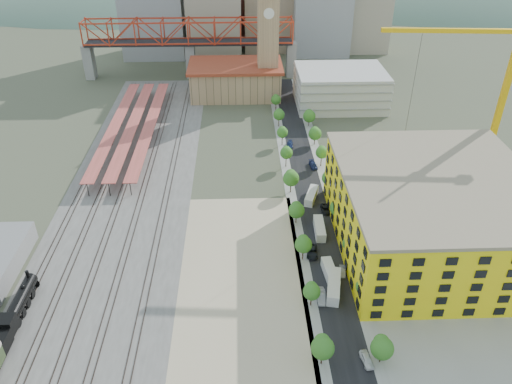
{
  "coord_description": "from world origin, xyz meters",
  "views": [
    {
      "loc": [
        -3.9,
        -116.04,
        76.68
      ],
      "look_at": [
        -0.0,
        -10.39,
        10.0
      ],
      "focal_mm": 35.0,
      "sensor_mm": 36.0,
      "label": 1
    }
  ],
  "objects_px": {
    "tower_crane": "(496,78)",
    "site_trailer_d": "(311,196)",
    "locomotive": "(15,314)",
    "car_0": "(321,295)",
    "site_trailer_c": "(319,228)",
    "site_trailer_a": "(334,286)",
    "construction_building": "(434,212)",
    "clock_tower": "(268,25)",
    "site_trailer_b": "(330,273)"
  },
  "relations": [
    {
      "from": "tower_crane",
      "to": "site_trailer_d",
      "type": "distance_m",
      "value": 58.43
    },
    {
      "from": "locomotive",
      "to": "car_0",
      "type": "distance_m",
      "value": 63.18
    },
    {
      "from": "site_trailer_c",
      "to": "car_0",
      "type": "height_order",
      "value": "site_trailer_c"
    },
    {
      "from": "site_trailer_a",
      "to": "site_trailer_c",
      "type": "relative_size",
      "value": 1.1
    },
    {
      "from": "construction_building",
      "to": "car_0",
      "type": "bearing_deg",
      "value": -148.55
    },
    {
      "from": "site_trailer_a",
      "to": "car_0",
      "type": "height_order",
      "value": "site_trailer_a"
    },
    {
      "from": "locomotive",
      "to": "car_0",
      "type": "xyz_separation_m",
      "value": [
        63.0,
        4.57,
        -1.46
      ]
    },
    {
      "from": "construction_building",
      "to": "site_trailer_c",
      "type": "height_order",
      "value": "construction_building"
    },
    {
      "from": "clock_tower",
      "to": "site_trailer_c",
      "type": "xyz_separation_m",
      "value": [
        8.0,
        -94.49,
        -27.46
      ]
    },
    {
      "from": "construction_building",
      "to": "locomotive",
      "type": "relative_size",
      "value": 2.13
    },
    {
      "from": "locomotive",
      "to": "clock_tower",
      "type": "bearing_deg",
      "value": 64.63
    },
    {
      "from": "clock_tower",
      "to": "construction_building",
      "type": "relative_size",
      "value": 1.03
    },
    {
      "from": "construction_building",
      "to": "site_trailer_a",
      "type": "bearing_deg",
      "value": -148.54
    },
    {
      "from": "site_trailer_c",
      "to": "site_trailer_d",
      "type": "bearing_deg",
      "value": 92.23
    },
    {
      "from": "construction_building",
      "to": "site_trailer_b",
      "type": "xyz_separation_m",
      "value": [
        -26.0,
        -11.32,
        -8.21
      ]
    },
    {
      "from": "site_trailer_c",
      "to": "car_0",
      "type": "bearing_deg",
      "value": -95.13
    },
    {
      "from": "construction_building",
      "to": "tower_crane",
      "type": "distance_m",
      "value": 44.1
    },
    {
      "from": "clock_tower",
      "to": "tower_crane",
      "type": "height_order",
      "value": "clock_tower"
    },
    {
      "from": "car_0",
      "to": "construction_building",
      "type": "bearing_deg",
      "value": 35.75
    },
    {
      "from": "site_trailer_a",
      "to": "locomotive",
      "type": "bearing_deg",
      "value": -162.45
    },
    {
      "from": "site_trailer_d",
      "to": "car_0",
      "type": "relative_size",
      "value": 1.98
    },
    {
      "from": "clock_tower",
      "to": "site_trailer_b",
      "type": "relative_size",
      "value": 5.91
    },
    {
      "from": "construction_building",
      "to": "locomotive",
      "type": "xyz_separation_m",
      "value": [
        -92.0,
        -22.31,
        -7.19
      ]
    },
    {
      "from": "construction_building",
      "to": "site_trailer_b",
      "type": "relative_size",
      "value": 5.75
    },
    {
      "from": "site_trailer_b",
      "to": "locomotive",
      "type": "bearing_deg",
      "value": -175.53
    },
    {
      "from": "clock_tower",
      "to": "locomotive",
      "type": "bearing_deg",
      "value": -115.37
    },
    {
      "from": "construction_building",
      "to": "tower_crane",
      "type": "height_order",
      "value": "tower_crane"
    },
    {
      "from": "site_trailer_a",
      "to": "site_trailer_b",
      "type": "height_order",
      "value": "site_trailer_a"
    },
    {
      "from": "construction_building",
      "to": "site_trailer_a",
      "type": "distance_m",
      "value": 31.53
    },
    {
      "from": "clock_tower",
      "to": "tower_crane",
      "type": "xyz_separation_m",
      "value": [
        57.02,
        -69.61,
        2.89
      ]
    },
    {
      "from": "site_trailer_a",
      "to": "site_trailer_d",
      "type": "relative_size",
      "value": 1.13
    },
    {
      "from": "clock_tower",
      "to": "site_trailer_b",
      "type": "xyz_separation_m",
      "value": [
        8.0,
        -111.31,
        -27.49
      ]
    },
    {
      "from": "clock_tower",
      "to": "site_trailer_c",
      "type": "relative_size",
      "value": 5.75
    },
    {
      "from": "tower_crane",
      "to": "site_trailer_a",
      "type": "height_order",
      "value": "tower_crane"
    },
    {
      "from": "construction_building",
      "to": "car_0",
      "type": "relative_size",
      "value": 11.34
    },
    {
      "from": "locomotive",
      "to": "site_trailer_d",
      "type": "xyz_separation_m",
      "value": [
        66.0,
        43.33,
        -1.01
      ]
    },
    {
      "from": "clock_tower",
      "to": "construction_building",
      "type": "height_order",
      "value": "clock_tower"
    },
    {
      "from": "clock_tower",
      "to": "site_trailer_d",
      "type": "bearing_deg",
      "value": -84.22
    },
    {
      "from": "clock_tower",
      "to": "site_trailer_c",
      "type": "height_order",
      "value": "clock_tower"
    },
    {
      "from": "tower_crane",
      "to": "site_trailer_b",
      "type": "bearing_deg",
      "value": -139.61
    },
    {
      "from": "tower_crane",
      "to": "site_trailer_c",
      "type": "bearing_deg",
      "value": -153.09
    },
    {
      "from": "construction_building",
      "to": "site_trailer_b",
      "type": "distance_m",
      "value": 29.52
    },
    {
      "from": "construction_building",
      "to": "locomotive",
      "type": "height_order",
      "value": "construction_building"
    },
    {
      "from": "site_trailer_a",
      "to": "site_trailer_d",
      "type": "xyz_separation_m",
      "value": [
        0.0,
        36.92,
        -0.16
      ]
    },
    {
      "from": "locomotive",
      "to": "tower_crane",
      "type": "xyz_separation_m",
      "value": [
        115.02,
        52.7,
        29.37
      ]
    },
    {
      "from": "construction_building",
      "to": "locomotive",
      "type": "bearing_deg",
      "value": -166.37
    },
    {
      "from": "clock_tower",
      "to": "locomotive",
      "type": "xyz_separation_m",
      "value": [
        -58.0,
        -122.31,
        -26.48
      ]
    },
    {
      "from": "site_trailer_d",
      "to": "car_0",
      "type": "height_order",
      "value": "site_trailer_d"
    },
    {
      "from": "construction_building",
      "to": "site_trailer_c",
      "type": "relative_size",
      "value": 5.6
    },
    {
      "from": "site_trailer_d",
      "to": "site_trailer_a",
      "type": "bearing_deg",
      "value": -70.87
    }
  ]
}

